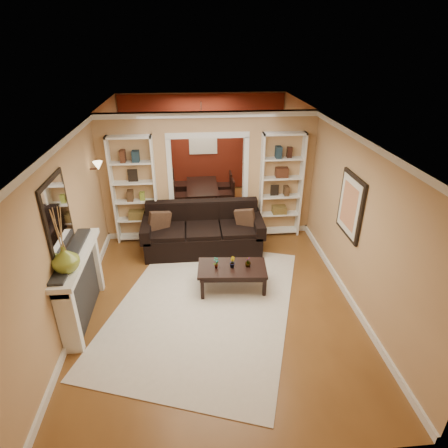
{
  "coord_description": "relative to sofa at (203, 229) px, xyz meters",
  "views": [
    {
      "loc": [
        -0.34,
        -6.37,
        4.03
      ],
      "look_at": [
        0.16,
        -0.8,
        1.21
      ],
      "focal_mm": 30.0,
      "sensor_mm": 36.0,
      "label": 1
    }
  ],
  "objects": [
    {
      "name": "floor",
      "position": [
        0.16,
        -0.45,
        -0.48
      ],
      "size": [
        8.0,
        8.0,
        0.0
      ],
      "primitive_type": "plane",
      "color": "brown",
      "rests_on": "ground"
    },
    {
      "name": "ceiling",
      "position": [
        0.16,
        -0.45,
        2.22
      ],
      "size": [
        8.0,
        8.0,
        0.0
      ],
      "primitive_type": "plane",
      "rotation": [
        3.14,
        0.0,
        0.0
      ],
      "color": "white",
      "rests_on": "ground"
    },
    {
      "name": "wall_back",
      "position": [
        0.16,
        3.55,
        0.87
      ],
      "size": [
        8.0,
        0.0,
        8.0
      ],
      "primitive_type": "plane",
      "rotation": [
        1.57,
        0.0,
        0.0
      ],
      "color": "tan",
      "rests_on": "ground"
    },
    {
      "name": "wall_front",
      "position": [
        0.16,
        -4.45,
        0.87
      ],
      "size": [
        8.0,
        0.0,
        8.0
      ],
      "primitive_type": "plane",
      "rotation": [
        -1.57,
        0.0,
        0.0
      ],
      "color": "tan",
      "rests_on": "ground"
    },
    {
      "name": "wall_left",
      "position": [
        -2.09,
        -0.45,
        0.87
      ],
      "size": [
        0.0,
        8.0,
        8.0
      ],
      "primitive_type": "plane",
      "rotation": [
        1.57,
        0.0,
        1.57
      ],
      "color": "tan",
      "rests_on": "ground"
    },
    {
      "name": "wall_right",
      "position": [
        2.41,
        -0.45,
        0.87
      ],
      "size": [
        0.0,
        8.0,
        8.0
      ],
      "primitive_type": "plane",
      "rotation": [
        1.57,
        0.0,
        -1.57
      ],
      "color": "tan",
      "rests_on": "ground"
    },
    {
      "name": "partition_wall",
      "position": [
        0.16,
        0.75,
        0.87
      ],
      "size": [
        4.5,
        0.15,
        2.7
      ],
      "primitive_type": "cube",
      "color": "tan",
      "rests_on": "floor"
    },
    {
      "name": "red_back_panel",
      "position": [
        0.16,
        3.52,
        0.84
      ],
      "size": [
        4.44,
        0.04,
        2.64
      ],
      "primitive_type": "cube",
      "color": "maroon",
      "rests_on": "floor"
    },
    {
      "name": "dining_window",
      "position": [
        0.16,
        3.48,
        1.07
      ],
      "size": [
        0.78,
        0.03,
        0.98
      ],
      "primitive_type": "cube",
      "color": "#8CA5CC",
      "rests_on": "wall_back"
    },
    {
      "name": "area_rug",
      "position": [
        -0.07,
        -1.84,
        -0.47
      ],
      "size": [
        3.85,
        4.55,
        0.01
      ],
      "primitive_type": "cube",
      "rotation": [
        0.0,
        0.0,
        -0.32
      ],
      "color": "beige",
      "rests_on": "floor"
    },
    {
      "name": "sofa",
      "position": [
        0.0,
        0.0,
        0.0
      ],
      "size": [
        2.45,
        1.06,
        0.96
      ],
      "primitive_type": "cube",
      "color": "black",
      "rests_on": "floor"
    },
    {
      "name": "pillow_left",
      "position": [
        -0.87,
        -0.02,
        0.21
      ],
      "size": [
        0.45,
        0.3,
        0.43
      ],
      "primitive_type": "cube",
      "rotation": [
        0.0,
        0.0,
        0.44
      ],
      "color": "#4E3321",
      "rests_on": "sofa"
    },
    {
      "name": "pillow_right",
      "position": [
        0.87,
        -0.02,
        0.19
      ],
      "size": [
        0.41,
        0.26,
        0.4
      ],
      "primitive_type": "cube",
      "rotation": [
        0.0,
        0.0,
        -0.41
      ],
      "color": "#4E3321",
      "rests_on": "sofa"
    },
    {
      "name": "coffee_table",
      "position": [
        0.45,
        -1.41,
        -0.25
      ],
      "size": [
        1.23,
        0.73,
        0.45
      ],
      "primitive_type": "cube",
      "rotation": [
        0.0,
        0.0,
        -0.08
      ],
      "color": "black",
      "rests_on": "floor"
    },
    {
      "name": "plant_left",
      "position": [
        0.17,
        -1.41,
        0.07
      ],
      "size": [
        0.13,
        0.13,
        0.21
      ],
      "primitive_type": "imported",
      "rotation": [
        0.0,
        0.0,
        0.89
      ],
      "color": "#336626",
      "rests_on": "coffee_table"
    },
    {
      "name": "plant_center",
      "position": [
        0.45,
        -1.41,
        0.07
      ],
      "size": [
        0.1,
        0.12,
        0.2
      ],
      "primitive_type": "imported",
      "rotation": [
        0.0,
        0.0,
        1.66
      ],
      "color": "#336626",
      "rests_on": "coffee_table"
    },
    {
      "name": "plant_right",
      "position": [
        0.73,
        -1.41,
        0.06
      ],
      "size": [
        0.14,
        0.14,
        0.19
      ],
      "primitive_type": "imported",
      "rotation": [
        0.0,
        0.0,
        4.18
      ],
      "color": "#336626",
      "rests_on": "coffee_table"
    },
    {
      "name": "bookshelf_left",
      "position": [
        -1.39,
        0.58,
        0.67
      ],
      "size": [
        0.9,
        0.3,
        2.3
      ],
      "primitive_type": "cube",
      "color": "white",
      "rests_on": "floor"
    },
    {
      "name": "bookshelf_right",
      "position": [
        1.71,
        0.58,
        0.67
      ],
      "size": [
        0.9,
        0.3,
        2.3
      ],
      "primitive_type": "cube",
      "color": "white",
      "rests_on": "floor"
    },
    {
      "name": "fireplace",
      "position": [
        -1.93,
        -1.95,
        0.1
      ],
      "size": [
        0.32,
        1.7,
        1.16
      ],
      "primitive_type": "cube",
      "color": "white",
      "rests_on": "floor"
    },
    {
      "name": "vase",
      "position": [
        -1.93,
        -2.37,
        0.87
      ],
      "size": [
        0.47,
        0.47,
        0.38
      ],
      "primitive_type": "imported",
      "rotation": [
        0.0,
        0.0,
        0.37
      ],
      "color": "olive",
      "rests_on": "fireplace"
    },
    {
      "name": "mirror",
      "position": [
        -2.07,
        -1.95,
        1.32
      ],
      "size": [
        0.03,
        0.95,
        1.1
      ],
      "primitive_type": "cube",
      "color": "silver",
      "rests_on": "wall_left"
    },
    {
      "name": "wall_sconce",
      "position": [
        -1.99,
        0.1,
        1.35
      ],
      "size": [
        0.18,
        0.18,
        0.22
      ],
      "primitive_type": "cube",
      "color": "#FFE0A5",
      "rests_on": "wall_left"
    },
    {
      "name": "framed_art",
      "position": [
        2.37,
        -1.45,
        1.07
      ],
      "size": [
        0.04,
        0.85,
        1.05
      ],
      "primitive_type": "cube",
      "color": "black",
      "rests_on": "wall_right"
    },
    {
      "name": "dining_table",
      "position": [
        0.1,
        2.42,
        -0.22
      ],
      "size": [
        1.46,
        0.81,
        0.51
      ],
      "primitive_type": "imported",
      "rotation": [
        0.0,
        0.0,
        1.57
      ],
      "color": "black",
      "rests_on": "floor"
    },
    {
      "name": "dining_chair_nw",
      "position": [
        -0.45,
        2.12,
        -0.1
      ],
      "size": [
        0.49,
        0.49,
        0.75
      ],
      "primitive_type": "cube",
      "rotation": [
        0.0,
        0.0,
        2.01
      ],
      "color": "black",
      "rests_on": "floor"
    },
    {
      "name": "dining_chair_ne",
      "position": [
        0.65,
        2.12,
        -0.09
      ],
      "size": [
        0.43,
        0.43,
        0.77
      ],
      "primitive_type": "cube",
      "rotation": [
        0.0,
        0.0,
        -1.44
      ],
      "color": "black",
      "rests_on": "floor"
    },
    {
      "name": "dining_chair_sw",
      "position": [
        -0.45,
        2.72,
        -0.04
      ],
      "size": [
        0.46,
        0.46,
        0.88
      ],
      "primitive_type": "cube",
      "rotation": [
        0.0,
        0.0,
        1.63
      ],
      "color": "black",
      "rests_on": "floor"
    },
    {
      "name": "dining_chair_se",
      "position": [
        0.65,
        2.72,
        -0.09
      ],
      "size": [
        0.48,
        0.48,
        0.77
      ],
      "primitive_type": "cube",
      "rotation": [
        0.0,
        0.0,
        -1.9
      ],
      "color": "black",
      "rests_on": "floor"
    },
    {
      "name": "chandelier",
      "position": [
        0.16,
        2.25,
        1.54
      ],
      "size": [
        0.5,
        0.5,
        0.3
      ],
      "primitive_type": "cube",
      "color": "#381F19",
      "rests_on": "ceiling"
    }
  ]
}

